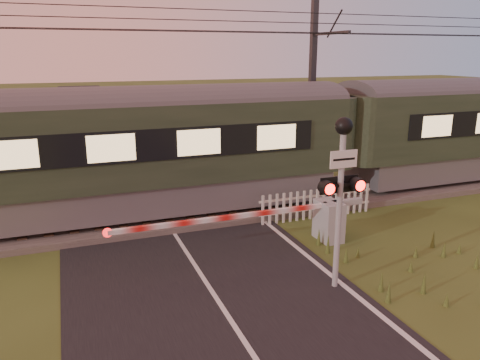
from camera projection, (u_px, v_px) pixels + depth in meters
name	position (u px, v px, depth m)	size (l,w,h in m)	color
ground	(233.00, 325.00, 8.68)	(160.00, 160.00, 0.00)	#36441A
road	(239.00, 331.00, 8.47)	(6.00, 140.00, 0.03)	black
track_bed	(162.00, 214.00, 14.53)	(140.00, 3.40, 0.39)	#47423D
overhead_wires	(153.00, 22.00, 13.04)	(120.00, 0.62, 0.62)	black
train	(338.00, 136.00, 16.11)	(39.36, 2.71, 3.66)	slate
boom_gate	(318.00, 220.00, 12.41)	(6.81, 0.83, 1.11)	gray
crossing_signal	(341.00, 174.00, 9.46)	(0.94, 0.37, 3.67)	gray
picket_fence	(317.00, 204.00, 14.20)	(3.81, 0.08, 0.92)	silver
catenary_mast	(313.00, 88.00, 17.78)	(0.22, 2.46, 6.94)	#2D2D30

